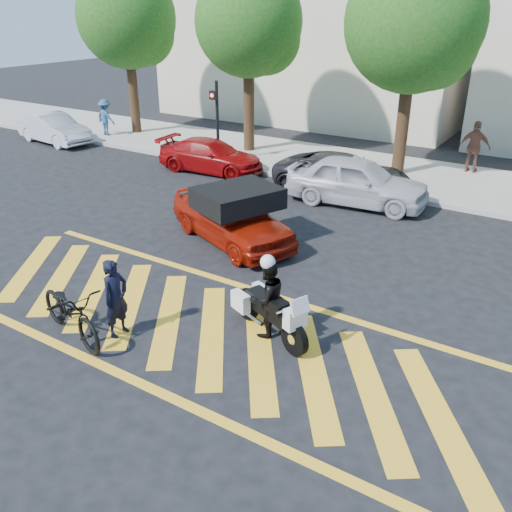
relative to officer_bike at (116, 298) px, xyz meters
The scene contains 19 objects.
ground 1.60m from the officer_bike, 45.04° to the left, with size 90.00×90.00×0.00m, color black.
sidewalk 13.05m from the officer_bike, 85.65° to the left, with size 60.00×5.00×0.15m, color #9E998E.
crosswalk 1.58m from the officer_bike, 46.18° to the left, with size 12.33×4.00×0.01m.
building_left 23.46m from the officer_bike, 107.69° to the left, with size 16.00×8.00×10.00m, color beige.
tree_far_left 18.16m from the officer_bike, 132.32° to the left, with size 4.40×4.40×7.41m.
tree_left 14.73m from the officer_bike, 112.42° to the left, with size 4.20×4.20×7.26m.
tree_center 13.79m from the officer_bike, 85.11° to the left, with size 4.60×4.60×7.56m.
signal_pole 12.11m from the officer_bike, 117.20° to the left, with size 0.28×0.43×3.20m.
officer_bike is the anchor object (origin of this frame).
bicycle 0.89m from the officer_bike, 140.41° to the right, with size 0.75×2.14×1.13m, color black.
police_motorcycle 2.89m from the officer_bike, 32.48° to the left, with size 2.06×1.15×0.96m.
officer_moto 2.86m from the officer_bike, 32.45° to the left, with size 0.76×0.59×1.56m, color black.
red_convertible 4.95m from the officer_bike, 98.76° to the left, with size 1.67×4.15×1.41m, color maroon.
parked_far_left 17.00m from the officer_bike, 145.03° to the left, with size 1.38×3.97×1.31m, color #B4B7BD.
parked_left 11.19m from the officer_bike, 117.76° to the left, with size 1.67×4.10×1.19m, color #8F080A.
parked_mid_left 10.19m from the officer_bike, 89.51° to the left, with size 2.14×4.63×1.29m, color black.
parked_mid_right 9.46m from the officer_bike, 84.62° to the left, with size 1.78×4.43×1.51m, color #BBBBBF.
pedestrian_left 17.29m from the officer_bike, 137.24° to the left, with size 1.05×0.61×1.63m, color #2B5177.
pedestrian_right 14.95m from the officer_bike, 77.54° to the left, with size 1.09×0.45×1.86m, color brown.
Camera 1 is at (6.02, -7.05, 5.84)m, focal length 38.00 mm.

